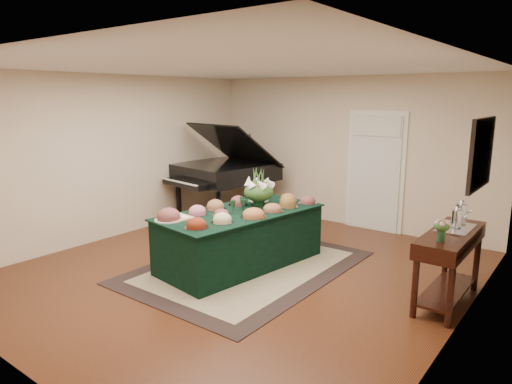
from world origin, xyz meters
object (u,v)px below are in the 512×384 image
Objects in this scene: grand_piano at (224,171)px; floral_centerpiece at (259,188)px; buffet_table at (241,238)px; mahogany_sideboard at (450,248)px.

floral_centerpiece is at bearing -35.77° from grand_piano.
floral_centerpiece is at bearing 90.24° from buffet_table.
grand_piano is at bearing 136.46° from buffet_table.
floral_centerpiece is 2.24m from grand_piano.
mahogany_sideboard is at bearing 1.63° from floral_centerpiece.
buffet_table is 1.80× the size of mahogany_sideboard.
grand_piano is (-1.82, 1.31, -0.10)m from floral_centerpiece.
mahogany_sideboard is (4.47, -1.23, -0.29)m from grand_piano.
buffet_table is at bearing -43.54° from grand_piano.
floral_centerpiece reaches higher than mahogany_sideboard.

